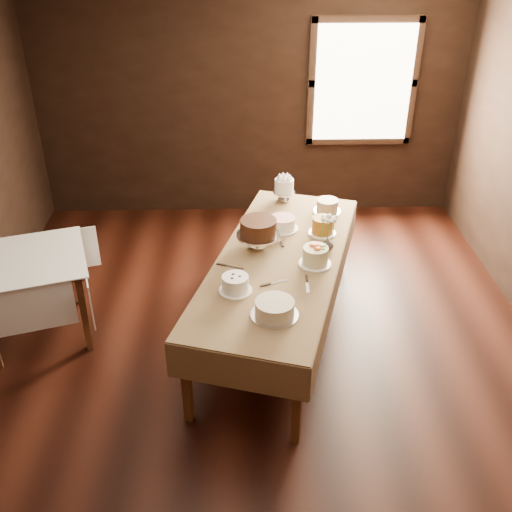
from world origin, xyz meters
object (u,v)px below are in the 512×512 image
Objects in this scene: side_table at (30,268)px; cake_server_d at (324,243)px; display_table at (279,264)px; cake_server_c at (279,238)px; cake_lattice at (283,224)px; cake_server_e at (235,268)px; cake_speckled at (327,206)px; cake_swirl at (235,284)px; cake_flowers at (315,257)px; cake_server_b at (308,287)px; cake_server_a at (279,282)px; cake_chocolate at (258,234)px; cake_caramel at (322,226)px; cake_cream at (275,309)px; cake_meringue at (284,191)px; flower_vase at (327,244)px.

cake_server_d is at bearing 3.82° from side_table.
display_table is 0.47m from cake_server_d.
side_table is 4.83× the size of cake_server_c.
cake_lattice reaches higher than cake_server_d.
cake_server_e is at bearing -122.91° from cake_lattice.
side_table is 3.98× the size of cake_speckled.
side_table is 4.47× the size of cake_swirl.
cake_speckled is 1.00m from cake_flowers.
cake_server_b is at bearing -103.81° from cake_speckled.
cake_lattice reaches higher than cake_server_e.
cake_chocolate is at bearing 82.14° from cake_server_a.
cake_caramel reaches higher than cake_lattice.
cake_server_a and cake_server_b have the same top height.
cake_speckled is at bearing 59.01° from display_table.
cake_lattice is (2.18, 0.45, 0.16)m from side_table.
cake_caramel is (0.35, -0.10, 0.02)m from cake_lattice.
cake_swirl is at bearing -130.70° from cake_caramel.
side_table is at bearing 178.26° from display_table.
cake_server_a is (-0.02, -0.37, 0.06)m from display_table.
cake_chocolate is 1.61× the size of cake_flowers.
cake_lattice is at bearing -25.94° from cake_server_c.
cake_cream is 1.50× the size of cake_server_e.
cake_chocolate reaches higher than cake_meringue.
cake_server_b is 2.02× the size of flower_vase.
cake_swirl reaches higher than cake_server_d.
cake_caramel is 0.54m from cake_flowers.
cake_cream is (-0.20, -1.93, -0.05)m from cake_meringue.
cake_swirl reaches higher than cake_server_e.
cake_server_c is at bearing 134.20° from cake_server_d.
cake_flowers is at bearing 61.98° from cake_cream.
cake_meringue is 1.00× the size of cake_server_e.
cake_server_b is 0.81m from cake_server_c.
flower_vase is (0.00, -0.30, -0.02)m from cake_caramel.
cake_lattice is at bearing 11.58° from side_table.
side_table is 2.42m from cake_flowers.
cake_meringue is 0.91× the size of cake_caramel.
cake_swirl is at bearing -113.05° from cake_lattice.
side_table is at bearing -172.15° from cake_caramel.
cake_server_b is (0.13, -0.97, -0.05)m from cake_lattice.
cake_server_a is at bearing -156.14° from cake_server_d.
cake_server_c is at bearing -133.96° from cake_speckled.
cake_lattice is at bearing -95.00° from cake_meringue.
cake_meringue reaches higher than cake_flowers.
cake_server_b is 1.00× the size of cake_server_e.
cake_speckled is at bearing 43.69° from cake_server_a.
cake_caramel is at bearing -67.08° from cake_meringue.
display_table is at bearing 44.84° from cake_server_e.
side_table is at bearing 145.58° from cake_server_a.
cake_caramel is at bearing -15.55° from cake_lattice.
cake_chocolate is 1.83× the size of cake_server_a.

